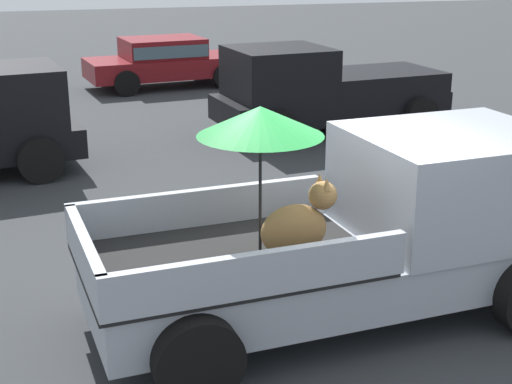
# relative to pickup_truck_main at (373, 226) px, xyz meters

# --- Properties ---
(ground_plane) EXTENTS (80.00, 80.00, 0.00)m
(ground_plane) POSITION_rel_pickup_truck_main_xyz_m (-0.46, -0.03, -0.97)
(ground_plane) COLOR #2D3033
(pickup_truck_main) EXTENTS (5.17, 2.54, 2.35)m
(pickup_truck_main) POSITION_rel_pickup_truck_main_xyz_m (0.00, 0.00, 0.00)
(pickup_truck_main) COLOR black
(pickup_truck_main) RESTS_ON ground
(pickup_truck_red) EXTENTS (4.96, 2.55, 1.80)m
(pickup_truck_red) POSITION_rel_pickup_truck_main_xyz_m (2.49, 7.75, -0.10)
(pickup_truck_red) COLOR black
(pickup_truck_red) RESTS_ON ground
(parked_sedan_near) EXTENTS (4.48, 2.37, 1.33)m
(parked_sedan_near) POSITION_rel_pickup_truck_main_xyz_m (0.30, 13.82, -0.23)
(parked_sedan_near) COLOR black
(parked_sedan_near) RESTS_ON ground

